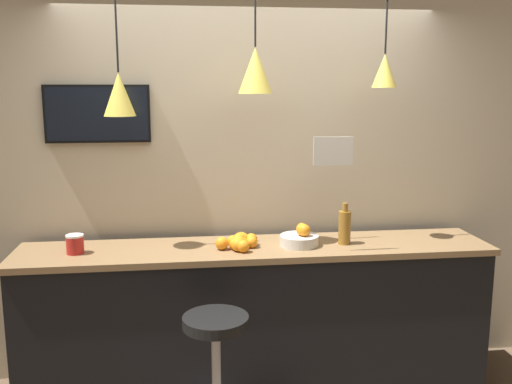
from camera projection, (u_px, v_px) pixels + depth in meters
The scene contains 12 objects.
back_wall at pixel (249, 166), 3.92m from camera, with size 8.00×0.06×2.90m.
service_counter at pixel (256, 319), 3.72m from camera, with size 3.01×0.56×0.99m.
bar_stool at pixel (216, 357), 3.09m from camera, with size 0.36×0.36×0.78m.
fruit_bowl at pixel (300, 238), 3.63m from camera, with size 0.25×0.25×0.15m.
orange_pile at pixel (240, 242), 3.58m from camera, with size 0.27×0.29×0.09m.
juice_bottle at pixel (345, 227), 3.65m from camera, with size 0.08×0.08×0.27m.
spread_jar at pixel (75, 244), 3.45m from camera, with size 0.11×0.11×0.12m.
pendant_lamp_left at pixel (119, 94), 3.38m from camera, with size 0.19×0.19×0.99m.
pendant_lamp_middle at pixel (255, 70), 3.46m from camera, with size 0.21×0.21×0.86m.
pendant_lamp_right at pixel (385, 70), 3.56m from camera, with size 0.15×0.15×0.82m.
mounted_tv at pixel (97, 114), 3.68m from camera, with size 0.67×0.04×0.37m.
hanging_menu_board at pixel (333, 151), 3.37m from camera, with size 0.24×0.01×0.17m.
Camera 1 is at (-0.45, -2.76, 1.99)m, focal length 40.00 mm.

